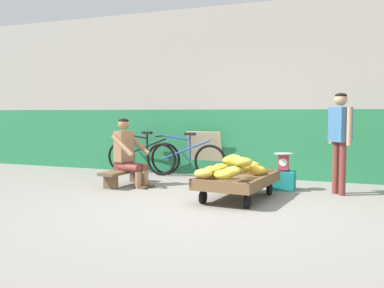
{
  "coord_description": "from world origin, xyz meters",
  "views": [
    {
      "loc": [
        1.84,
        -5.12,
        1.24
      ],
      "look_at": [
        -0.65,
        1.12,
        0.75
      ],
      "focal_mm": 40.58,
      "sensor_mm": 36.0,
      "label": 1
    }
  ],
  "objects_px": {
    "banana_cart": "(238,183)",
    "weighing_scale": "(284,162)",
    "plastic_crate": "(283,181)",
    "bicycle_near_left": "(143,156)",
    "low_bench": "(124,174)",
    "vendor_seated": "(128,152)",
    "bicycle_far_left": "(185,159)",
    "customer_adult": "(340,132)",
    "sign_board": "(205,153)"
  },
  "relations": [
    {
      "from": "low_bench",
      "to": "weighing_scale",
      "type": "distance_m",
      "value": 2.67
    },
    {
      "from": "sign_board",
      "to": "banana_cart",
      "type": "bearing_deg",
      "value": -58.87
    },
    {
      "from": "low_bench",
      "to": "sign_board",
      "type": "bearing_deg",
      "value": 61.77
    },
    {
      "from": "bicycle_far_left",
      "to": "customer_adult",
      "type": "height_order",
      "value": "customer_adult"
    },
    {
      "from": "vendor_seated",
      "to": "bicycle_far_left",
      "type": "relative_size",
      "value": 0.69
    },
    {
      "from": "low_bench",
      "to": "bicycle_far_left",
      "type": "relative_size",
      "value": 0.67
    },
    {
      "from": "banana_cart",
      "to": "vendor_seated",
      "type": "bearing_deg",
      "value": 168.45
    },
    {
      "from": "banana_cart",
      "to": "plastic_crate",
      "type": "height_order",
      "value": "banana_cart"
    },
    {
      "from": "plastic_crate",
      "to": "sign_board",
      "type": "bearing_deg",
      "value": 148.09
    },
    {
      "from": "banana_cart",
      "to": "sign_board",
      "type": "bearing_deg",
      "value": 121.13
    },
    {
      "from": "plastic_crate",
      "to": "customer_adult",
      "type": "xyz_separation_m",
      "value": [
        0.85,
        -0.09,
        0.8
      ]
    },
    {
      "from": "banana_cart",
      "to": "bicycle_far_left",
      "type": "bearing_deg",
      "value": 131.93
    },
    {
      "from": "vendor_seated",
      "to": "weighing_scale",
      "type": "distance_m",
      "value": 2.58
    },
    {
      "from": "weighing_scale",
      "to": "customer_adult",
      "type": "bearing_deg",
      "value": -5.71
    },
    {
      "from": "banana_cart",
      "to": "low_bench",
      "type": "height_order",
      "value": "banana_cart"
    },
    {
      "from": "plastic_crate",
      "to": "bicycle_far_left",
      "type": "height_order",
      "value": "bicycle_far_left"
    },
    {
      "from": "banana_cart",
      "to": "bicycle_far_left",
      "type": "distance_m",
      "value": 2.3
    },
    {
      "from": "banana_cart",
      "to": "low_bench",
      "type": "relative_size",
      "value": 1.35
    },
    {
      "from": "weighing_scale",
      "to": "bicycle_near_left",
      "type": "distance_m",
      "value": 3.12
    },
    {
      "from": "vendor_seated",
      "to": "bicycle_near_left",
      "type": "bearing_deg",
      "value": 108.75
    },
    {
      "from": "bicycle_far_left",
      "to": "customer_adult",
      "type": "relative_size",
      "value": 1.09
    },
    {
      "from": "weighing_scale",
      "to": "sign_board",
      "type": "xyz_separation_m",
      "value": [
        -1.72,
        1.07,
        -0.02
      ]
    },
    {
      "from": "vendor_seated",
      "to": "weighing_scale",
      "type": "relative_size",
      "value": 3.8
    },
    {
      "from": "banana_cart",
      "to": "customer_adult",
      "type": "relative_size",
      "value": 0.98
    },
    {
      "from": "banana_cart",
      "to": "bicycle_far_left",
      "type": "height_order",
      "value": "bicycle_far_left"
    },
    {
      "from": "weighing_scale",
      "to": "bicycle_near_left",
      "type": "xyz_separation_m",
      "value": [
        -3.0,
        0.86,
        -0.1
      ]
    },
    {
      "from": "banana_cart",
      "to": "bicycle_far_left",
      "type": "relative_size",
      "value": 0.91
    },
    {
      "from": "bicycle_far_left",
      "to": "sign_board",
      "type": "distance_m",
      "value": 0.47
    },
    {
      "from": "banana_cart",
      "to": "vendor_seated",
      "type": "height_order",
      "value": "vendor_seated"
    },
    {
      "from": "plastic_crate",
      "to": "vendor_seated",
      "type": "bearing_deg",
      "value": -167.03
    },
    {
      "from": "plastic_crate",
      "to": "weighing_scale",
      "type": "distance_m",
      "value": 0.3
    },
    {
      "from": "vendor_seated",
      "to": "plastic_crate",
      "type": "relative_size",
      "value": 3.17
    },
    {
      "from": "weighing_scale",
      "to": "sign_board",
      "type": "height_order",
      "value": "sign_board"
    },
    {
      "from": "banana_cart",
      "to": "vendor_seated",
      "type": "relative_size",
      "value": 1.32
    },
    {
      "from": "banana_cart",
      "to": "customer_adult",
      "type": "distance_m",
      "value": 1.75
    },
    {
      "from": "plastic_crate",
      "to": "bicycle_far_left",
      "type": "relative_size",
      "value": 0.22
    },
    {
      "from": "banana_cart",
      "to": "low_bench",
      "type": "distance_m",
      "value": 2.17
    },
    {
      "from": "vendor_seated",
      "to": "plastic_crate",
      "type": "xyz_separation_m",
      "value": [
        2.51,
        0.58,
        -0.42
      ]
    },
    {
      "from": "banana_cart",
      "to": "sign_board",
      "type": "xyz_separation_m",
      "value": [
        -1.25,
        2.07,
        0.19
      ]
    },
    {
      "from": "banana_cart",
      "to": "bicycle_near_left",
      "type": "bearing_deg",
      "value": 143.75
    },
    {
      "from": "plastic_crate",
      "to": "customer_adult",
      "type": "relative_size",
      "value": 0.24
    },
    {
      "from": "sign_board",
      "to": "customer_adult",
      "type": "distance_m",
      "value": 2.87
    },
    {
      "from": "customer_adult",
      "to": "vendor_seated",
      "type": "bearing_deg",
      "value": -171.65
    },
    {
      "from": "vendor_seated",
      "to": "customer_adult",
      "type": "bearing_deg",
      "value": 8.35
    },
    {
      "from": "customer_adult",
      "to": "bicycle_far_left",
      "type": "bearing_deg",
      "value": 164.38
    },
    {
      "from": "low_bench",
      "to": "banana_cart",
      "type": "bearing_deg",
      "value": -11.61
    },
    {
      "from": "banana_cart",
      "to": "weighing_scale",
      "type": "height_order",
      "value": "weighing_scale"
    },
    {
      "from": "banana_cart",
      "to": "sign_board",
      "type": "height_order",
      "value": "sign_board"
    },
    {
      "from": "bicycle_far_left",
      "to": "plastic_crate",
      "type": "bearing_deg",
      "value": -19.54
    },
    {
      "from": "weighing_scale",
      "to": "bicycle_near_left",
      "type": "bearing_deg",
      "value": 164.03
    }
  ]
}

